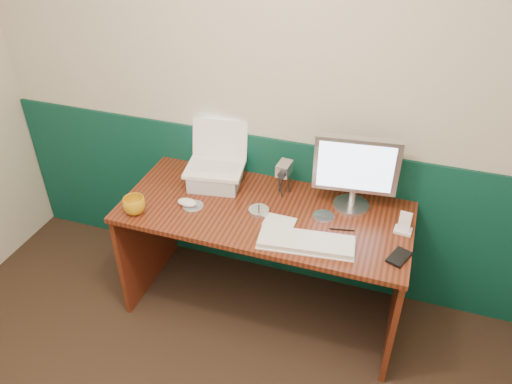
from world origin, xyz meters
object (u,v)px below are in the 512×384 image
(laptop, at_px, (214,150))
(mug, at_px, (134,205))
(desk, at_px, (264,261))
(keyboard, at_px, (306,243))
(camcorder, at_px, (284,180))
(monitor, at_px, (355,173))

(laptop, bearing_deg, mug, -136.94)
(desk, bearing_deg, keyboard, -36.54)
(desk, relative_size, mug, 13.02)
(mug, height_order, camcorder, camcorder)
(laptop, distance_m, keyboard, 0.77)
(monitor, distance_m, keyboard, 0.48)
(laptop, distance_m, mug, 0.54)
(monitor, bearing_deg, keyboard, -118.51)
(keyboard, xyz_separation_m, camcorder, (-0.23, 0.41, 0.08))
(keyboard, bearing_deg, monitor, 61.49)
(mug, bearing_deg, monitor, 21.30)
(monitor, xyz_separation_m, keyboard, (-0.16, -0.40, -0.21))
(desk, distance_m, camcorder, 0.51)
(monitor, xyz_separation_m, camcorder, (-0.39, 0.01, -0.13))
(desk, relative_size, camcorder, 8.82)
(monitor, xyz_separation_m, mug, (-1.11, -0.43, -0.17))
(laptop, xyz_separation_m, camcorder, (0.41, 0.04, -0.15))
(mug, bearing_deg, laptop, 52.11)
(desk, bearing_deg, monitor, 22.86)
(mug, bearing_deg, keyboard, 2.03)
(mug, bearing_deg, desk, 20.24)
(monitor, relative_size, mug, 3.63)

